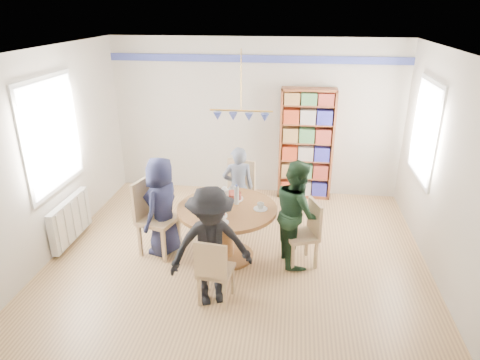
% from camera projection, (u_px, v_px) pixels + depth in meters
% --- Properties ---
extents(ground, '(5.00, 5.00, 0.00)m').
position_uv_depth(ground, '(236.00, 265.00, 5.64)').
color(ground, tan).
extents(room_shell, '(5.00, 5.00, 5.00)m').
position_uv_depth(room_shell, '(226.00, 126.00, 5.83)').
color(room_shell, white).
rests_on(room_shell, ground).
extents(radiator, '(0.12, 1.00, 0.60)m').
position_uv_depth(radiator, '(71.00, 220.00, 6.07)').
color(radiator, silver).
rests_on(radiator, ground).
extents(dining_table, '(1.30, 1.30, 0.75)m').
position_uv_depth(dining_table, '(227.00, 220.00, 5.61)').
color(dining_table, brown).
rests_on(dining_table, ground).
extents(chair_left, '(0.58, 0.58, 1.05)m').
position_uv_depth(chair_left, '(152.00, 213.00, 5.75)').
color(chair_left, tan).
rests_on(chair_left, ground).
extents(chair_right, '(0.50, 0.50, 0.88)m').
position_uv_depth(chair_right, '(306.00, 230.00, 5.51)').
color(chair_right, tan).
rests_on(chair_right, ground).
extents(chair_far, '(0.55, 0.55, 1.01)m').
position_uv_depth(chair_far, '(238.00, 190.00, 6.51)').
color(chair_far, tan).
rests_on(chair_far, ground).
extents(chair_near, '(0.42, 0.42, 0.84)m').
position_uv_depth(chair_near, '(214.00, 269.00, 4.74)').
color(chair_near, tan).
rests_on(chair_near, ground).
extents(person_left, '(0.58, 0.75, 1.37)m').
position_uv_depth(person_left, '(162.00, 206.00, 5.71)').
color(person_left, '#191D39').
rests_on(person_left, ground).
extents(person_right, '(0.69, 0.80, 1.41)m').
position_uv_depth(person_right, '(297.00, 213.00, 5.49)').
color(person_right, black).
rests_on(person_right, ground).
extents(person_far, '(0.52, 0.40, 1.28)m').
position_uv_depth(person_far, '(238.00, 188.00, 6.39)').
color(person_far, gray).
rests_on(person_far, ground).
extents(person_near, '(1.05, 0.84, 1.43)m').
position_uv_depth(person_near, '(211.00, 247.00, 4.70)').
color(person_near, black).
rests_on(person_near, ground).
extents(bookshelf, '(0.91, 0.27, 1.92)m').
position_uv_depth(bookshelf, '(306.00, 145.00, 7.31)').
color(bookshelf, brown).
rests_on(bookshelf, ground).
extents(tableware, '(1.05, 1.05, 0.28)m').
position_uv_depth(tableware, '(226.00, 202.00, 5.54)').
color(tableware, white).
rests_on(tableware, dining_table).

